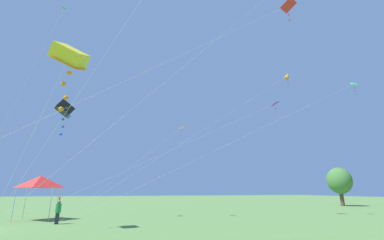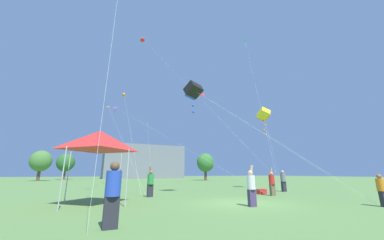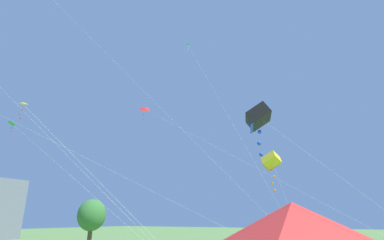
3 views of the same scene
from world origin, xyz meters
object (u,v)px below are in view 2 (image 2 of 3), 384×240
(kite_purple_delta_4, at_px, (116,108))
(kite_green_delta_8, at_px, (147,117))
(person_red_shirt, at_px, (272,182))
(kite_orange_diamond_9, at_px, (124,94))
(person_white_shirt, at_px, (251,186))
(kite_black_box_0, at_px, (193,90))
(kite_yellow_box_3, at_px, (263,114))
(festival_tent, at_px, (99,140))
(person_orange_shirt, at_px, (381,189))
(person_grey_shirt, at_px, (283,180))
(kite_red_delta_1, at_px, (202,95))
(person_blue_shirt, at_px, (113,192))
(kite_red_diamond_2, at_px, (142,38))
(person_green_shirt, at_px, (150,182))
(kite_cyan_delta_7, at_px, (246,44))
(kite_yellow_delta_5, at_px, (109,108))
(cooler_box, at_px, (262,192))

(kite_purple_delta_4, bearing_deg, kite_green_delta_8, 35.63)
(person_red_shirt, bearing_deg, kite_orange_diamond_9, 168.98)
(person_white_shirt, relative_size, kite_green_delta_8, 0.08)
(kite_black_box_0, bearing_deg, person_red_shirt, -32.75)
(kite_yellow_box_3, bearing_deg, kite_green_delta_8, 107.70)
(festival_tent, distance_m, kite_black_box_0, 8.71)
(person_orange_shirt, xyz_separation_m, person_grey_shirt, (2.64, 8.18, 0.15))
(kite_red_delta_1, xyz_separation_m, kite_purple_delta_4, (-12.14, 6.83, -1.79))
(person_blue_shirt, distance_m, person_white_shirt, 6.58)
(person_red_shirt, bearing_deg, kite_red_diamond_2, 161.89)
(person_white_shirt, relative_size, person_green_shirt, 0.97)
(person_red_shirt, distance_m, person_green_shirt, 8.44)
(person_blue_shirt, bearing_deg, kite_orange_diamond_9, 135.41)
(kite_red_diamond_2, height_order, kite_cyan_delta_7, kite_red_diamond_2)
(festival_tent, bearing_deg, person_red_shirt, -2.43)
(festival_tent, xyz_separation_m, kite_red_diamond_2, (6.64, 25.85, 24.48))
(kite_yellow_delta_5, bearing_deg, person_grey_shirt, -37.49)
(kite_orange_diamond_9, bearing_deg, kite_purple_delta_4, -135.32)
(person_green_shirt, distance_m, kite_green_delta_8, 27.57)
(person_blue_shirt, distance_m, kite_purple_delta_4, 30.16)
(person_blue_shirt, xyz_separation_m, kite_yellow_box_3, (15.57, 9.73, 6.62))
(person_blue_shirt, relative_size, person_red_shirt, 0.98)
(cooler_box, xyz_separation_m, kite_orange_diamond_9, (-7.75, 23.20, 14.57))
(person_blue_shirt, relative_size, kite_red_delta_1, 0.08)
(kite_purple_delta_4, distance_m, kite_green_delta_8, 7.51)
(kite_purple_delta_4, relative_size, kite_cyan_delta_7, 0.86)
(kite_yellow_box_3, bearing_deg, person_green_shirt, -170.91)
(festival_tent, xyz_separation_m, person_white_shirt, (6.74, -3.82, -2.28))
(person_green_shirt, bearing_deg, person_grey_shirt, 114.79)
(person_blue_shirt, distance_m, kite_cyan_delta_7, 41.62)
(kite_red_diamond_2, height_order, kite_green_delta_8, kite_red_diamond_2)
(kite_orange_diamond_9, bearing_deg, kite_green_delta_8, 32.96)
(kite_green_delta_8, bearing_deg, person_green_shirt, -101.85)
(kite_red_diamond_2, xyz_separation_m, kite_cyan_delta_7, (18.37, -9.09, -1.49))
(kite_black_box_0, xyz_separation_m, kite_red_diamond_2, (-0.10, 23.32, 19.57))
(person_grey_shirt, distance_m, kite_purple_delta_4, 26.67)
(kite_cyan_delta_7, bearing_deg, kite_purple_delta_4, 165.10)
(person_orange_shirt, xyz_separation_m, kite_orange_diamond_9, (-8.50, 30.42, 13.96))
(cooler_box, bearing_deg, kite_yellow_delta_5, 132.15)
(person_green_shirt, relative_size, kite_yellow_box_3, 0.23)
(person_white_shirt, xyz_separation_m, person_green_shirt, (-3.28, 6.19, 0.03))
(person_orange_shirt, height_order, kite_yellow_box_3, kite_yellow_box_3)
(person_red_shirt, bearing_deg, kite_yellow_box_3, 108.73)
(kite_red_diamond_2, bearing_deg, kite_yellow_delta_5, -112.82)
(person_white_shirt, distance_m, kite_green_delta_8, 32.90)
(person_orange_shirt, bearing_deg, festival_tent, -98.14)
(cooler_box, bearing_deg, kite_orange_diamond_9, 108.48)
(kite_yellow_box_3, distance_m, kite_orange_diamond_9, 24.11)
(person_red_shirt, bearing_deg, person_white_shirt, -82.83)
(person_orange_shirt, xyz_separation_m, kite_yellow_box_3, (3.64, 10.84, 6.82))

